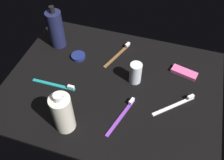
{
  "coord_description": "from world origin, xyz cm",
  "views": [
    {
      "loc": [
        18.33,
        -58.24,
        74.78
      ],
      "look_at": [
        0.0,
        0.0,
        3.0
      ],
      "focal_mm": 39.19,
      "sensor_mm": 36.0,
      "label": 1
    }
  ],
  "objects_px": {
    "toothbrush_teal": "(56,85)",
    "toothbrush_brown": "(119,54)",
    "deodorant_stick": "(136,73)",
    "toothbrush_white": "(176,104)",
    "lotion_bottle": "(56,29)",
    "snack_bar_pink": "(184,72)",
    "bodywash_bottle": "(63,113)",
    "toothbrush_purple": "(122,115)",
    "cream_tin_left": "(78,56)"
  },
  "relations": [
    {
      "from": "toothbrush_teal",
      "to": "toothbrush_brown",
      "type": "distance_m",
      "value": 0.3
    },
    {
      "from": "deodorant_stick",
      "to": "toothbrush_white",
      "type": "distance_m",
      "value": 0.19
    },
    {
      "from": "lotion_bottle",
      "to": "snack_bar_pink",
      "type": "height_order",
      "value": "lotion_bottle"
    },
    {
      "from": "bodywash_bottle",
      "to": "toothbrush_brown",
      "type": "xyz_separation_m",
      "value": [
        0.07,
        0.39,
        -0.07
      ]
    },
    {
      "from": "bodywash_bottle",
      "to": "toothbrush_white",
      "type": "xyz_separation_m",
      "value": [
        0.35,
        0.2,
        -0.07
      ]
    },
    {
      "from": "toothbrush_white",
      "to": "lotion_bottle",
      "type": "bearing_deg",
      "value": 162.25
    },
    {
      "from": "toothbrush_brown",
      "to": "toothbrush_white",
      "type": "bearing_deg",
      "value": -34.97
    },
    {
      "from": "deodorant_stick",
      "to": "toothbrush_purple",
      "type": "distance_m",
      "value": 0.18
    },
    {
      "from": "deodorant_stick",
      "to": "toothbrush_purple",
      "type": "relative_size",
      "value": 0.52
    },
    {
      "from": "toothbrush_white",
      "to": "toothbrush_brown",
      "type": "bearing_deg",
      "value": 145.03
    },
    {
      "from": "toothbrush_teal",
      "to": "cream_tin_left",
      "type": "xyz_separation_m",
      "value": [
        0.02,
        0.17,
        0.0
      ]
    },
    {
      "from": "deodorant_stick",
      "to": "toothbrush_white",
      "type": "relative_size",
      "value": 0.65
    },
    {
      "from": "bodywash_bottle",
      "to": "toothbrush_brown",
      "type": "relative_size",
      "value": 1.01
    },
    {
      "from": "toothbrush_teal",
      "to": "toothbrush_brown",
      "type": "bearing_deg",
      "value": 52.87
    },
    {
      "from": "lotion_bottle",
      "to": "deodorant_stick",
      "type": "height_order",
      "value": "lotion_bottle"
    },
    {
      "from": "lotion_bottle",
      "to": "deodorant_stick",
      "type": "relative_size",
      "value": 2.18
    },
    {
      "from": "toothbrush_white",
      "to": "cream_tin_left",
      "type": "distance_m",
      "value": 0.46
    },
    {
      "from": "deodorant_stick",
      "to": "toothbrush_purple",
      "type": "xyz_separation_m",
      "value": [
        -0.0,
        -0.17,
        -0.04
      ]
    },
    {
      "from": "toothbrush_purple",
      "to": "deodorant_stick",
      "type": "bearing_deg",
      "value": 89.12
    },
    {
      "from": "snack_bar_pink",
      "to": "cream_tin_left",
      "type": "xyz_separation_m",
      "value": [
        -0.45,
        -0.04,
        0.0
      ]
    },
    {
      "from": "deodorant_stick",
      "to": "toothbrush_brown",
      "type": "relative_size",
      "value": 0.53
    },
    {
      "from": "lotion_bottle",
      "to": "toothbrush_white",
      "type": "bearing_deg",
      "value": -17.75
    },
    {
      "from": "lotion_bottle",
      "to": "bodywash_bottle",
      "type": "distance_m",
      "value": 0.43
    },
    {
      "from": "lotion_bottle",
      "to": "toothbrush_white",
      "type": "distance_m",
      "value": 0.59
    },
    {
      "from": "toothbrush_white",
      "to": "cream_tin_left",
      "type": "relative_size",
      "value": 2.3
    },
    {
      "from": "lotion_bottle",
      "to": "toothbrush_purple",
      "type": "relative_size",
      "value": 1.13
    },
    {
      "from": "lotion_bottle",
      "to": "cream_tin_left",
      "type": "bearing_deg",
      "value": -24.53
    },
    {
      "from": "toothbrush_brown",
      "to": "bodywash_bottle",
      "type": "bearing_deg",
      "value": -100.49
    },
    {
      "from": "snack_bar_pink",
      "to": "cream_tin_left",
      "type": "distance_m",
      "value": 0.45
    },
    {
      "from": "toothbrush_teal",
      "to": "toothbrush_brown",
      "type": "height_order",
      "value": "same"
    },
    {
      "from": "snack_bar_pink",
      "to": "bodywash_bottle",
      "type": "bearing_deg",
      "value": -120.73
    },
    {
      "from": "lotion_bottle",
      "to": "deodorant_stick",
      "type": "xyz_separation_m",
      "value": [
        0.38,
        -0.11,
        -0.04
      ]
    },
    {
      "from": "lotion_bottle",
      "to": "toothbrush_white",
      "type": "height_order",
      "value": "lotion_bottle"
    },
    {
      "from": "bodywash_bottle",
      "to": "toothbrush_brown",
      "type": "bearing_deg",
      "value": 79.51
    },
    {
      "from": "toothbrush_white",
      "to": "deodorant_stick",
      "type": "bearing_deg",
      "value": 157.96
    },
    {
      "from": "deodorant_stick",
      "to": "toothbrush_purple",
      "type": "bearing_deg",
      "value": -90.88
    },
    {
      "from": "deodorant_stick",
      "to": "toothbrush_teal",
      "type": "relative_size",
      "value": 0.51
    },
    {
      "from": "toothbrush_white",
      "to": "snack_bar_pink",
      "type": "bearing_deg",
      "value": 86.56
    },
    {
      "from": "snack_bar_pink",
      "to": "toothbrush_purple",
      "type": "bearing_deg",
      "value": -110.84
    },
    {
      "from": "toothbrush_purple",
      "to": "toothbrush_white",
      "type": "height_order",
      "value": "same"
    },
    {
      "from": "toothbrush_purple",
      "to": "toothbrush_white",
      "type": "bearing_deg",
      "value": 30.0
    },
    {
      "from": "snack_bar_pink",
      "to": "cream_tin_left",
      "type": "relative_size",
      "value": 1.71
    },
    {
      "from": "bodywash_bottle",
      "to": "toothbrush_brown",
      "type": "distance_m",
      "value": 0.41
    },
    {
      "from": "toothbrush_white",
      "to": "toothbrush_brown",
      "type": "xyz_separation_m",
      "value": [
        -0.28,
        0.19,
        0.0
      ]
    },
    {
      "from": "toothbrush_teal",
      "to": "snack_bar_pink",
      "type": "xyz_separation_m",
      "value": [
        0.47,
        0.22,
        0.0
      ]
    },
    {
      "from": "bodywash_bottle",
      "to": "toothbrush_teal",
      "type": "bearing_deg",
      "value": 126.3
    },
    {
      "from": "lotion_bottle",
      "to": "bodywash_bottle",
      "type": "relative_size",
      "value": 1.13
    },
    {
      "from": "lotion_bottle",
      "to": "toothbrush_purple",
      "type": "bearing_deg",
      "value": -36.34
    },
    {
      "from": "toothbrush_brown",
      "to": "cream_tin_left",
      "type": "bearing_deg",
      "value": -156.64
    },
    {
      "from": "toothbrush_purple",
      "to": "snack_bar_pink",
      "type": "height_order",
      "value": "toothbrush_purple"
    }
  ]
}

